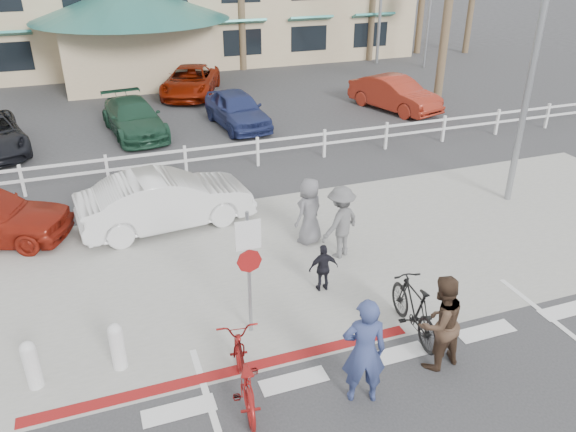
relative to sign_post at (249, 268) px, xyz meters
name	(u,v)px	position (x,y,z in m)	size (l,w,h in m)	color
ground	(412,377)	(2.30, -2.20, -1.45)	(140.00, 140.00, 0.00)	#333335
sidewalk_plaza	(315,254)	(2.30, 2.30, -1.44)	(22.00, 7.00, 0.01)	gray
cross_street	(265,190)	(2.30, 6.30, -1.45)	(40.00, 5.00, 0.01)	#333335
parking_lot	(200,108)	(2.30, 15.80, -1.45)	(50.00, 16.00, 0.01)	#333335
curb_red	(229,372)	(-0.70, -1.00, -1.44)	(7.00, 0.25, 0.02)	maroon
rail_fence	(261,151)	(2.80, 8.30, -0.95)	(29.40, 0.16, 1.00)	silver
sign_post	(249,268)	(0.00, 0.00, 0.00)	(0.50, 0.10, 2.90)	gray
bollard_0	(117,346)	(-2.50, -0.20, -0.97)	(0.26, 0.26, 0.95)	silver
bollard_1	(32,365)	(-3.90, -0.20, -0.97)	(0.26, 0.26, 0.95)	silver
streetlight_0	(538,41)	(8.80, 3.30, 3.05)	(0.60, 2.00, 9.00)	gray
info_sign	(429,17)	(16.30, 19.80, 1.35)	(1.20, 0.16, 5.60)	navy
bike_red	(243,372)	(-0.61, -1.63, -0.92)	(0.71, 2.03, 1.06)	maroon
rider_red	(364,351)	(1.22, -2.34, -0.46)	(0.72, 0.48, 1.98)	navy
bike_black	(414,308)	(2.93, -1.11, -0.88)	(0.54, 1.90, 1.14)	black
rider_black	(440,323)	(2.85, -2.03, -0.53)	(0.89, 0.69, 1.83)	#422E21
pedestrian_a	(341,222)	(2.82, 2.04, -0.55)	(1.16, 0.67, 1.80)	#5D5C5E
pedestrian_child	(323,268)	(1.88, 0.83, -0.90)	(0.65, 0.27, 1.11)	black
pedestrian_b	(309,211)	(2.38, 2.91, -0.59)	(0.84, 0.55, 1.72)	slate
car_white_sedan	(166,200)	(-0.81, 5.01, -0.71)	(1.57, 4.50, 1.48)	silver
lot_car_1	(134,118)	(-0.78, 13.09, -0.79)	(1.84, 4.52, 1.31)	#1A3E2C
lot_car_2	(237,109)	(3.20, 12.70, -0.74)	(1.68, 4.19, 1.43)	navy
lot_car_3	(395,94)	(10.28, 12.64, -0.73)	(1.53, 4.37, 1.44)	maroon
lot_car_5	(191,81)	(2.39, 18.15, -0.77)	(2.25, 4.89, 1.36)	maroon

